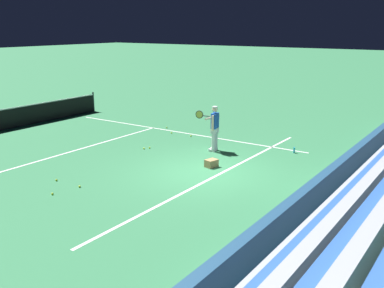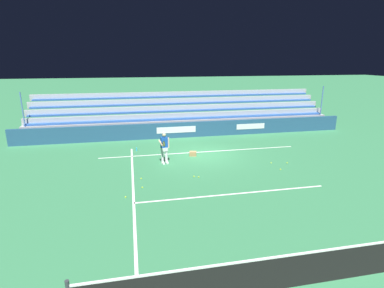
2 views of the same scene
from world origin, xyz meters
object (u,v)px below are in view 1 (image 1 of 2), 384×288
ball_box_cardboard (211,163)px  tennis_ball_near_player (167,128)px  tennis_ball_midcourt (150,148)px  water_bottle (294,150)px  tennis_ball_far_left (144,148)px  tennis_net (4,119)px  tennis_ball_by_box (80,186)px  tennis_ball_far_right (191,136)px  tennis_ball_stray_back (52,194)px  tennis_player (214,128)px  tennis_ball_on_baseline (172,133)px  tennis_ball_toward_net (56,180)px

ball_box_cardboard → tennis_ball_near_player: size_ratio=6.06×
tennis_ball_midcourt → water_bottle: 5.51m
tennis_ball_far_left → tennis_net: tennis_net is taller
tennis_ball_by_box → tennis_ball_far_right: bearing=6.7°
tennis_ball_far_right → tennis_ball_stray_back: same height
tennis_player → tennis_net: (-2.38, 9.74, -0.40)m
tennis_player → tennis_ball_by_box: tennis_player is taller
tennis_ball_on_baseline → tennis_ball_stray_back: bearing=-167.9°
tennis_player → tennis_ball_midcourt: (-1.15, 2.22, -0.86)m
tennis_ball_midcourt → tennis_ball_far_right: 2.50m
tennis_net → tennis_ball_far_right: bearing=-64.4°
tennis_ball_toward_net → tennis_net: size_ratio=0.01×
tennis_ball_near_player → tennis_ball_toward_net: 7.88m
tennis_ball_far_right → tennis_ball_on_baseline: bearing=90.4°
tennis_ball_toward_net → water_bottle: 8.58m
tennis_ball_midcourt → tennis_ball_stray_back: 5.42m
tennis_ball_near_player → water_bottle: (-0.61, -6.48, 0.08)m
tennis_ball_far_right → tennis_ball_far_left: same height
tennis_ball_toward_net → tennis_ball_by_box: (0.01, -1.02, 0.00)m
tennis_ball_far_right → tennis_ball_on_baseline: size_ratio=1.00×
tennis_ball_near_player → tennis_ball_far_left: bearing=-156.2°
tennis_ball_stray_back → tennis_net: (4.11, 8.40, 0.46)m
water_bottle → tennis_player: bearing=118.4°
tennis_player → ball_box_cardboard: bearing=-150.7°
water_bottle → tennis_ball_by_box: bearing=151.7°
ball_box_cardboard → tennis_ball_far_left: ball_box_cardboard is taller
tennis_ball_midcourt → tennis_ball_on_baseline: size_ratio=1.00×
tennis_ball_near_player → tennis_ball_stray_back: size_ratio=1.00×
tennis_ball_far_left → water_bottle: 5.70m
tennis_net → tennis_ball_by_box: bearing=-110.9°
tennis_ball_toward_net → tennis_ball_far_right: bearing=-1.7°
tennis_ball_midcourt → tennis_net: size_ratio=0.01×
tennis_ball_near_player → tennis_net: 7.40m
tennis_player → water_bottle: 3.11m
tennis_ball_by_box → tennis_net: size_ratio=0.01×
tennis_ball_midcourt → tennis_player: bearing=-62.6°
tennis_player → tennis_ball_stray_back: bearing=168.3°
tennis_player → water_bottle: (1.43, -2.64, -0.78)m
tennis_player → tennis_ball_near_player: size_ratio=25.98×
tennis_ball_near_player → tennis_ball_midcourt: same height
tennis_ball_far_left → tennis_ball_by_box: 4.45m
tennis_net → ball_box_cardboard: bearing=-86.7°
tennis_ball_toward_net → tennis_net: tennis_net is taller
tennis_ball_toward_net → tennis_ball_far_left: (4.31, 0.15, 0.00)m
tennis_ball_far_right → tennis_ball_far_left: size_ratio=1.00×
water_bottle → tennis_ball_far_left: bearing=119.2°
ball_box_cardboard → tennis_ball_stray_back: 5.27m
ball_box_cardboard → tennis_ball_toward_net: bearing=140.8°
tennis_ball_near_player → tennis_ball_midcourt: 3.58m
tennis_ball_toward_net → tennis_net: (3.28, 7.56, 0.46)m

